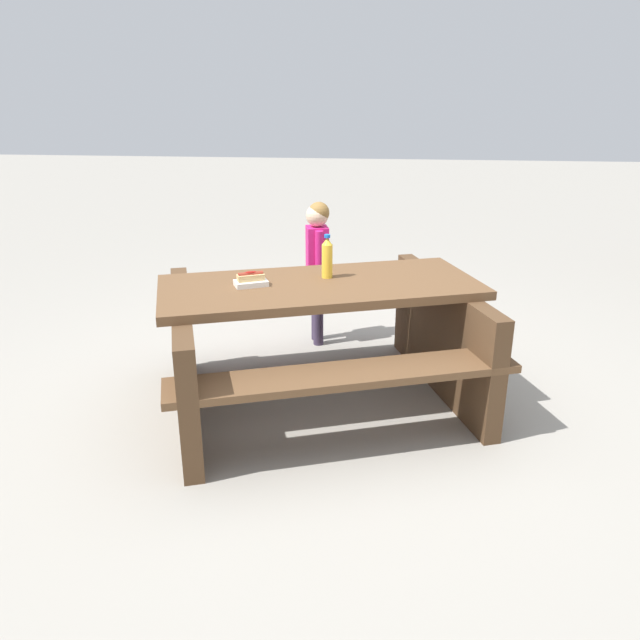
% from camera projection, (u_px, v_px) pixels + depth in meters
% --- Properties ---
extents(ground_plane, '(30.00, 30.00, 0.00)m').
position_uv_depth(ground_plane, '(320.00, 400.00, 3.72)').
color(ground_plane, gray).
rests_on(ground_plane, ground).
extents(picnic_table, '(2.17, 1.93, 0.75)m').
position_uv_depth(picnic_table, '(320.00, 333.00, 3.56)').
color(picnic_table, brown).
rests_on(picnic_table, ground).
extents(soda_bottle, '(0.06, 0.06, 0.25)m').
position_uv_depth(soda_bottle, '(327.00, 258.00, 3.52)').
color(soda_bottle, yellow).
rests_on(soda_bottle, picnic_table).
extents(hotdog_tray, '(0.21, 0.18, 0.08)m').
position_uv_depth(hotdog_tray, '(251.00, 280.00, 3.40)').
color(hotdog_tray, white).
rests_on(hotdog_tray, picnic_table).
extents(child_in_coat, '(0.18, 0.25, 1.05)m').
position_uv_depth(child_in_coat, '(317.00, 255.00, 4.37)').
color(child_in_coat, '#3F334C').
rests_on(child_in_coat, ground).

